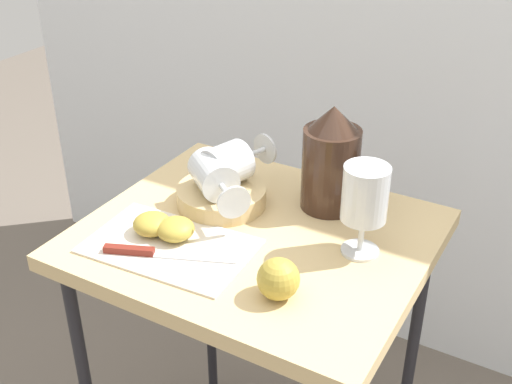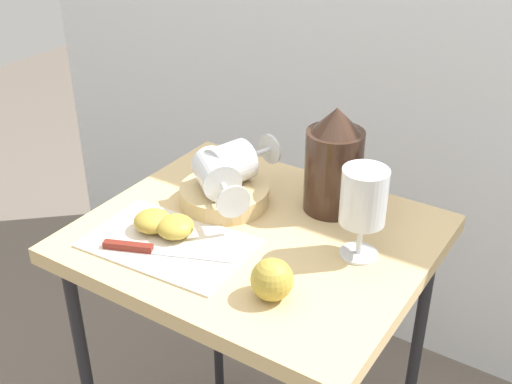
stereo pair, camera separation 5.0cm
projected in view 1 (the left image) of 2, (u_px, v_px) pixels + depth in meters
The scene contains 12 objects.
curtain_drape at pixel (398, 19), 1.55m from camera, with size 2.40×0.03×1.87m, color white.
table at pixel (256, 264), 1.17m from camera, with size 0.59×0.50×0.72m.
linen_napkin at pixel (170, 246), 1.09m from camera, with size 0.28×0.18×0.00m, color silver.
basket_tray at pixel (222, 196), 1.21m from camera, with size 0.17×0.17×0.04m, color tan.
pitcher at pixel (331, 167), 1.17m from camera, with size 0.16×0.10×0.20m.
wine_glass_upright at pixel (365, 198), 1.03m from camera, with size 0.08×0.08×0.16m.
wine_glass_tipped_near at pixel (228, 164), 1.20m from camera, with size 0.11×0.15×0.08m.
wine_glass_tipped_far at pixel (214, 176), 1.17m from camera, with size 0.16×0.15×0.07m.
apple_half_left at pixel (152, 224), 1.12m from camera, with size 0.07×0.07×0.04m, color #B29938.
apple_half_right at pixel (175, 229), 1.10m from camera, with size 0.07×0.07×0.04m, color #B29938.
apple_whole at pixel (278, 279), 0.97m from camera, with size 0.07×0.07×0.07m, color #B29938.
knife at pixel (150, 252), 1.07m from camera, with size 0.21×0.10×0.01m.
Camera 1 is at (0.47, -0.83, 1.34)m, focal length 45.57 mm.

